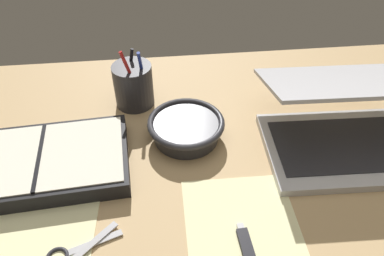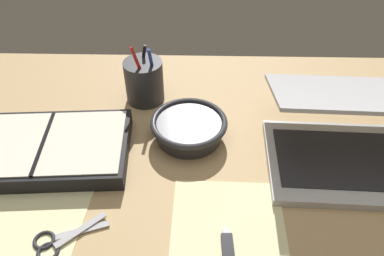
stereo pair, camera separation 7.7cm
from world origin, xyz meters
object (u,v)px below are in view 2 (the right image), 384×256
at_px(pen_cup, 144,81).
at_px(planner, 46,149).
at_px(bowl, 189,127).
at_px(scissors, 55,242).
at_px(laptop, 346,138).

distance_m(pen_cup, planner, 0.28).
distance_m(bowl, scissors, 0.36).
height_order(bowl, scissors, bowl).
height_order(pen_cup, scissors, pen_cup).
xyz_separation_m(pen_cup, scissors, (-0.11, -0.42, -0.05)).
bearing_deg(planner, laptop, -2.71).
xyz_separation_m(laptop, bowl, (-0.33, 0.05, -0.02)).
relative_size(pen_cup, planner, 0.45).
bearing_deg(scissors, bowl, 19.66).
relative_size(bowl, scissors, 1.34).
height_order(laptop, scissors, laptop).
xyz_separation_m(laptop, pen_cup, (-0.44, 0.20, 0.00)).
bearing_deg(laptop, pen_cup, 158.36).
relative_size(planner, scissors, 2.84).
bearing_deg(bowl, pen_cup, 128.91).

